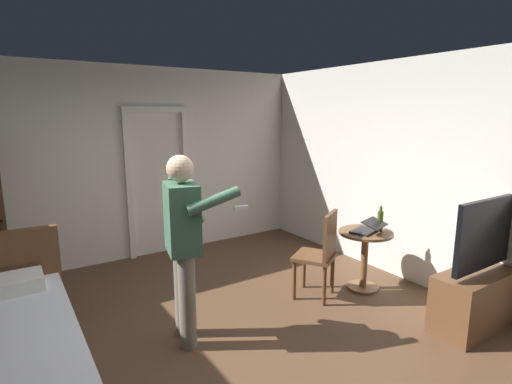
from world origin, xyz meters
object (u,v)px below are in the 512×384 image
Objects in this scene: person_blue_shirt at (184,238)px; suitcase_dark at (13,299)px; tv_flatscreen at (483,288)px; side_table at (365,251)px; wooden_chair at (321,251)px; laptop at (368,228)px; bottle_on_table at (380,221)px.

person_blue_shirt is 2.01m from suitcase_dark.
tv_flatscreen is 2.90m from person_blue_shirt.
person_blue_shirt is (-2.52, 1.31, 0.60)m from tv_flatscreen.
tv_flatscreen is at bearing -73.45° from side_table.
wooden_chair reaches higher than side_table.
person_blue_shirt is at bearing 179.22° from wooden_chair.
tv_flatscreen reaches higher than suitcase_dark.
laptop is 0.67× the size of suitcase_dark.
side_table is 1.15× the size of suitcase_dark.
person_blue_shirt is at bearing -32.24° from suitcase_dark.
laptop is (-0.02, -0.04, 0.28)m from side_table.
wooden_chair is at bearing 169.53° from side_table.
bottle_on_table is at bearing -5.18° from person_blue_shirt.
laptop is at bearing -112.89° from side_table.
bottle_on_table reaches higher than suitcase_dark.
bottle_on_table is at bearing -29.74° from side_table.
tv_flatscreen is 1.23m from side_table.
side_table is at bearing -3.41° from person_blue_shirt.
tv_flatscreen reaches higher than laptop.
laptop is 0.62m from wooden_chair.
tv_flatscreen is 3.14× the size of laptop.
tv_flatscreen is at bearing -72.08° from laptop.
laptop is at bearing 107.92° from tv_flatscreen.
wooden_chair reaches higher than laptop.
person_blue_shirt is at bearing 174.82° from bottle_on_table.
tv_flatscreen is 1.20m from bottle_on_table.
bottle_on_table is at bearing -9.90° from suitcase_dark.
wooden_chair is (-0.57, 0.15, -0.21)m from laptop.
tv_flatscreen is at bearing -54.00° from wooden_chair.
person_blue_shirt reaches higher than side_table.
person_blue_shirt reaches higher than bottle_on_table.
tv_flatscreen is 0.75× the size of person_blue_shirt.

